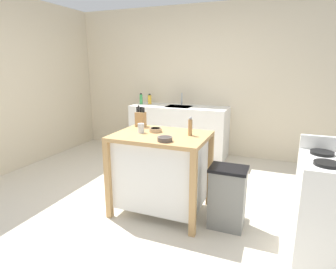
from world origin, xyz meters
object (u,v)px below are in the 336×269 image
at_px(pepper_grinder, 190,127).
at_px(bottle_spray_cleaner, 150,99).
at_px(bowl_ceramic_wide, 156,130).
at_px(drinking_cup, 141,128).
at_px(sink_faucet, 182,99).
at_px(kitchen_island, 161,169).
at_px(trash_bin, 227,197).
at_px(knife_block, 141,119).
at_px(bowl_ceramic_small, 165,139).
at_px(bottle_hand_soap, 141,99).

distance_m(pepper_grinder, bottle_spray_cleaner, 2.43).
relative_size(bowl_ceramic_wide, bottle_spray_cleaner, 0.72).
xyz_separation_m(drinking_cup, bottle_spray_cleaner, (-0.88, 2.07, 0.04)).
bearing_deg(sink_faucet, drinking_cup, -82.69).
bearing_deg(bottle_spray_cleaner, drinking_cup, -67.00).
relative_size(bowl_ceramic_wide, drinking_cup, 1.33).
height_order(kitchen_island, sink_faucet, sink_faucet).
distance_m(trash_bin, bottle_spray_cleaner, 2.86).
bearing_deg(trash_bin, drinking_cup, 178.38).
xyz_separation_m(knife_block, drinking_cup, (0.15, -0.28, -0.04)).
relative_size(kitchen_island, bowl_ceramic_small, 6.85).
relative_size(bowl_ceramic_wide, trash_bin, 0.21).
height_order(bowl_ceramic_wide, pepper_grinder, pepper_grinder).
relative_size(knife_block, bottle_hand_soap, 1.24).
relative_size(pepper_grinder, sink_faucet, 0.88).
bearing_deg(drinking_cup, kitchen_island, 5.53).
relative_size(kitchen_island, pepper_grinder, 5.07).
xyz_separation_m(bowl_ceramic_wide, pepper_grinder, (0.39, -0.01, 0.07)).
bearing_deg(sink_faucet, kitchen_island, -76.79).
relative_size(pepper_grinder, bottle_spray_cleaner, 1.04).
relative_size(sink_faucet, bottle_hand_soap, 1.09).
height_order(bowl_ceramic_small, drinking_cup, drinking_cup).
bearing_deg(bowl_ceramic_wide, drinking_cup, -143.88).
height_order(sink_faucet, bottle_hand_soap, sink_faucet).
height_order(pepper_grinder, trash_bin, pepper_grinder).
bearing_deg(bottle_spray_cleaner, trash_bin, -48.86).
relative_size(knife_block, trash_bin, 0.40).
height_order(drinking_cup, trash_bin, drinking_cup).
height_order(pepper_grinder, sink_faucet, sink_faucet).
height_order(knife_block, pepper_grinder, knife_block).
height_order(knife_block, bottle_hand_soap, knife_block).
bearing_deg(knife_block, bowl_ceramic_small, -44.42).
distance_m(kitchen_island, trash_bin, 0.75).
distance_m(knife_block, drinking_cup, 0.32).
relative_size(bowl_ceramic_wide, pepper_grinder, 0.70).
bearing_deg(bottle_hand_soap, drinking_cup, -62.99).
distance_m(kitchen_island, bowl_ceramic_small, 0.50).
relative_size(kitchen_island, bowl_ceramic_wide, 7.27).
relative_size(kitchen_island, trash_bin, 1.56).
xyz_separation_m(bowl_ceramic_wide, bottle_hand_soap, (-1.15, 1.90, 0.07)).
bearing_deg(bowl_ceramic_wide, knife_block, 145.64).
distance_m(sink_faucet, bottle_hand_soap, 0.76).
bearing_deg(bowl_ceramic_small, pepper_grinder, 63.33).
distance_m(drinking_cup, trash_bin, 1.14).
relative_size(bottle_hand_soap, bottle_spray_cleaner, 1.08).
bearing_deg(sink_faucet, knife_block, -86.15).
bearing_deg(bowl_ceramic_wide, pepper_grinder, -1.17).
height_order(sink_faucet, bottle_spray_cleaner, sink_faucet).
height_order(kitchen_island, bowl_ceramic_small, bowl_ceramic_small).
height_order(bowl_ceramic_small, sink_faucet, sink_faucet).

